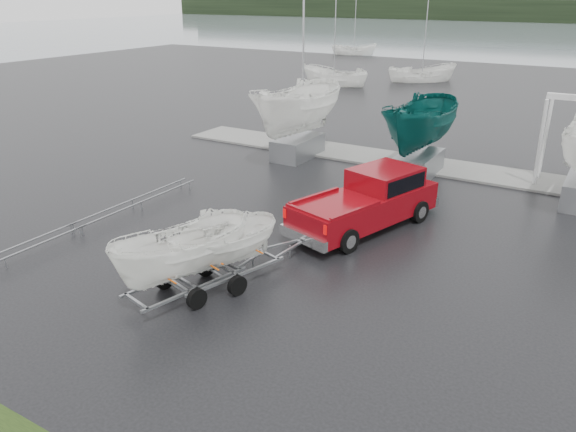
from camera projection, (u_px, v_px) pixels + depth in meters
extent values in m
plane|color=black|center=(321.00, 271.00, 17.76)|extent=(120.00, 120.00, 0.00)
cube|color=gray|center=(443.00, 167.00, 28.08)|extent=(30.00, 3.00, 0.12)
cube|color=maroon|center=(365.00, 207.00, 20.70)|extent=(3.82, 6.52, 1.01)
cube|color=maroon|center=(385.00, 180.00, 21.10)|extent=(2.59, 2.91, 0.90)
cube|color=black|center=(385.00, 178.00, 21.08)|extent=(2.54, 2.66, 0.58)
cube|color=silver|center=(303.00, 238.00, 18.87)|extent=(2.11, 0.80, 0.37)
cylinder|color=black|center=(378.00, 198.00, 22.81)|extent=(0.55, 0.91, 0.85)
cylinder|color=black|center=(419.00, 211.00, 21.42)|extent=(0.55, 0.91, 0.85)
cylinder|color=black|center=(306.00, 224.00, 20.30)|extent=(0.55, 0.91, 0.85)
cylinder|color=black|center=(348.00, 241.00, 18.91)|extent=(0.55, 0.91, 0.85)
cube|color=gray|center=(216.00, 263.00, 17.28)|extent=(1.12, 3.47, 0.08)
cube|color=gray|center=(237.00, 276.00, 16.53)|extent=(1.12, 3.47, 0.08)
cylinder|color=gray|center=(221.00, 276.00, 16.83)|extent=(1.55, 0.54, 0.08)
cylinder|color=black|center=(206.00, 267.00, 17.39)|extent=(0.35, 0.63, 0.60)
cylinder|color=black|center=(237.00, 285.00, 16.28)|extent=(0.35, 0.63, 0.60)
imported|color=white|center=(223.00, 210.00, 16.18)|extent=(1.79, 1.81, 3.78)
cube|color=#FF5F08|center=(247.00, 245.00, 17.20)|extent=(1.50, 0.49, 0.03)
cube|color=#FF5F08|center=(203.00, 261.00, 16.20)|extent=(1.50, 0.49, 0.03)
cube|color=gray|center=(175.00, 275.00, 16.54)|extent=(0.94, 3.51, 0.08)
cube|color=gray|center=(197.00, 288.00, 15.82)|extent=(0.94, 3.51, 0.08)
cylinder|color=gray|center=(180.00, 289.00, 16.10)|extent=(1.57, 0.46, 0.08)
cylinder|color=black|center=(164.00, 279.00, 16.63)|extent=(0.32, 0.63, 0.60)
cylinder|color=black|center=(197.00, 299.00, 15.58)|extent=(0.32, 0.63, 0.60)
imported|color=white|center=(180.00, 207.00, 15.32)|extent=(2.08, 2.11, 4.55)
cube|color=#FF5F08|center=(207.00, 256.00, 16.50)|extent=(1.51, 0.41, 0.03)
cube|color=#FF5F08|center=(160.00, 274.00, 15.45)|extent=(1.51, 0.41, 0.03)
cylinder|color=silver|center=(540.00, 144.00, 24.63)|extent=(0.16, 0.58, 3.99)
cylinder|color=silver|center=(546.00, 137.00, 25.90)|extent=(0.16, 0.58, 3.99)
cube|color=gray|center=(298.00, 147.00, 29.76)|extent=(1.60, 3.20, 1.10)
imported|color=white|center=(298.00, 64.00, 28.17)|extent=(2.82, 2.89, 7.49)
cylinder|color=#B2B2B7|center=(304.00, 8.00, 27.58)|extent=(0.10, 0.10, 7.00)
cube|color=gray|center=(418.00, 164.00, 26.80)|extent=(1.60, 3.20, 1.10)
imported|color=#0A4C47|center=(426.00, 80.00, 25.32)|extent=(2.58, 2.65, 6.85)
cylinder|color=gray|center=(141.00, 202.00, 22.61)|extent=(0.06, 6.50, 0.06)
cylinder|color=gray|center=(132.00, 200.00, 22.85)|extent=(0.06, 6.50, 0.06)
cylinder|color=gray|center=(5.00, 258.00, 17.84)|extent=(0.06, 6.50, 0.06)
imported|color=white|center=(334.00, 85.00, 53.28)|extent=(2.88, 2.82, 7.02)
cylinder|color=#B2B2B7|center=(335.00, 41.00, 51.79)|extent=(0.08, 0.08, 8.00)
imported|color=white|center=(421.00, 81.00, 55.21)|extent=(3.71, 3.70, 6.91)
cylinder|color=#B2B2B7|center=(425.00, 39.00, 53.72)|extent=(0.08, 0.08, 8.00)
imported|color=white|center=(354.00, 55.00, 78.55)|extent=(3.12, 3.09, 6.19)
cylinder|color=#B2B2B7|center=(355.00, 25.00, 77.06)|extent=(0.08, 0.08, 8.00)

